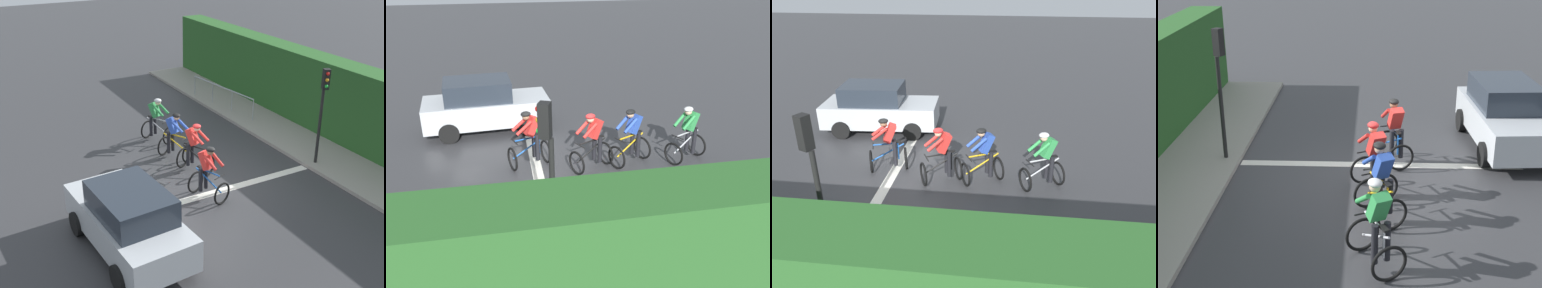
# 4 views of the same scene
# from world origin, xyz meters

# --- Properties ---
(ground_plane) EXTENTS (80.00, 80.00, 0.00)m
(ground_plane) POSITION_xyz_m (0.00, 0.00, 0.00)
(ground_plane) COLOR #333335
(road_marking_stop_line) EXTENTS (7.00, 0.30, 0.01)m
(road_marking_stop_line) POSITION_xyz_m (0.00, -0.78, 0.00)
(road_marking_stop_line) COLOR silver
(road_marking_stop_line) RESTS_ON ground
(cyclist_lead) EXTENTS (1.09, 1.27, 1.66)m
(cyclist_lead) POSITION_xyz_m (0.13, 3.57, 0.80)
(cyclist_lead) COLOR black
(cyclist_lead) RESTS_ON ground
(cyclist_second) EXTENTS (1.10, 1.27, 1.66)m
(cyclist_second) POSITION_xyz_m (0.04, 1.92, 0.80)
(cyclist_second) COLOR black
(cyclist_second) RESTS_ON ground
(cyclist_mid) EXTENTS (1.09, 1.27, 1.66)m
(cyclist_mid) POSITION_xyz_m (0.16, 0.77, 0.80)
(cyclist_mid) COLOR black
(cyclist_mid) RESTS_ON ground
(cyclist_fourth) EXTENTS (0.99, 1.24, 1.66)m
(cyclist_fourth) POSITION_xyz_m (-0.33, -0.91, 0.80)
(cyclist_fourth) COLOR black
(cyclist_fourth) RESTS_ON ground
(car_silver) EXTENTS (2.11, 4.21, 1.76)m
(car_silver) POSITION_xyz_m (-3.29, -2.17, 0.87)
(car_silver) COLOR #B7BCC1
(car_silver) RESTS_ON ground
(traffic_light_near_crossing) EXTENTS (0.26, 0.30, 3.34)m
(traffic_light_near_crossing) POSITION_xyz_m (3.87, -0.89, 2.22)
(traffic_light_near_crossing) COLOR black
(traffic_light_near_crossing) RESTS_ON ground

